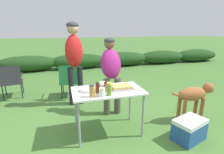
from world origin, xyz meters
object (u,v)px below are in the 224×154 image
(bbq_sauce_bottle, at_px, (98,87))
(folding_table, at_px, (108,95))
(relish_jar, at_px, (109,89))
(dog, at_px, (194,96))
(mixing_bowl, at_px, (103,84))
(hot_sauce_bottle, at_px, (106,86))
(spice_jar, at_px, (92,91))
(standing_person_in_dark_puffer, at_px, (111,68))
(cooler_box, at_px, (189,130))
(food_tray, at_px, (121,87))
(paper_cup_stack, at_px, (102,92))
(mayo_bottle, at_px, (103,90))
(standing_person_with_beanie, at_px, (74,55))
(camp_chair_near_hedge, at_px, (70,79))
(camp_chair_green_behind_table, at_px, (11,80))
(plate_stack, at_px, (88,89))

(bbq_sauce_bottle, bearing_deg, folding_table, 21.46)
(relish_jar, relative_size, dog, 0.22)
(mixing_bowl, relative_size, hot_sauce_bottle, 1.12)
(spice_jar, distance_m, standing_person_in_dark_puffer, 1.06)
(standing_person_in_dark_puffer, height_order, cooler_box, standing_person_in_dark_puffer)
(food_tray, xyz_separation_m, dog, (1.39, -0.06, -0.28))
(food_tray, relative_size, mixing_bowl, 1.76)
(paper_cup_stack, bearing_deg, dog, 5.97)
(relish_jar, height_order, hot_sauce_bottle, relish_jar)
(mayo_bottle, bearing_deg, standing_person_with_beanie, 101.51)
(mayo_bottle, relative_size, cooler_box, 0.24)
(food_tray, xyz_separation_m, standing_person_with_beanie, (-0.62, 1.28, 0.36))
(folding_table, xyz_separation_m, mayo_bottle, (-0.11, -0.15, 0.14))
(folding_table, relative_size, camp_chair_near_hedge, 1.32)
(folding_table, distance_m, mayo_bottle, 0.23)
(folding_table, xyz_separation_m, standing_person_in_dark_puffer, (0.25, 0.71, 0.25))
(mixing_bowl, relative_size, relish_jar, 1.06)
(bbq_sauce_bottle, bearing_deg, paper_cup_stack, -81.07)
(mixing_bowl, height_order, relish_jar, relish_jar)
(spice_jar, xyz_separation_m, standing_person_in_dark_puffer, (0.53, 0.91, 0.08))
(relish_jar, relative_size, camp_chair_green_behind_table, 0.23)
(relish_jar, xyz_separation_m, spice_jar, (-0.24, 0.02, -0.01))
(relish_jar, height_order, dog, relish_jar)
(plate_stack, bearing_deg, bbq_sauce_bottle, -41.50)
(standing_person_in_dark_puffer, bearing_deg, dog, -27.24)
(spice_jar, bearing_deg, folding_table, 36.33)
(relish_jar, bearing_deg, hot_sauce_bottle, 91.92)
(plate_stack, relative_size, standing_person_in_dark_puffer, 0.17)
(paper_cup_stack, distance_m, cooler_box, 1.47)
(standing_person_with_beanie, bearing_deg, bbq_sauce_bottle, -87.15)
(dog, bearing_deg, mayo_bottle, -84.23)
(cooler_box, bearing_deg, folding_table, 136.29)
(spice_jar, distance_m, hot_sauce_bottle, 0.27)
(bbq_sauce_bottle, distance_m, cooler_box, 1.55)
(bbq_sauce_bottle, xyz_separation_m, cooler_box, (1.32, -0.48, -0.65))
(bbq_sauce_bottle, xyz_separation_m, spice_jar, (-0.11, -0.14, 0.01))
(mixing_bowl, relative_size, mayo_bottle, 1.50)
(food_tray, bearing_deg, cooler_box, -30.75)
(food_tray, distance_m, relish_jar, 0.35)
(mayo_bottle, bearing_deg, mixing_bowl, 77.32)
(standing_person_with_beanie, height_order, dog, standing_person_with_beanie)
(relish_jar, relative_size, camp_chair_near_hedge, 0.23)
(standing_person_in_dark_puffer, bearing_deg, standing_person_with_beanie, 140.46)
(food_tray, distance_m, standing_person_in_dark_puffer, 0.72)
(food_tray, relative_size, paper_cup_stack, 2.81)
(relish_jar, distance_m, cooler_box, 1.39)
(hot_sauce_bottle, height_order, camp_chair_near_hedge, hot_sauce_bottle)
(mayo_bottle, xyz_separation_m, standing_person_with_beanie, (-0.29, 1.44, 0.32))
(folding_table, height_order, standing_person_in_dark_puffer, standing_person_in_dark_puffer)
(standing_person_in_dark_puffer, distance_m, camp_chair_green_behind_table, 2.54)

